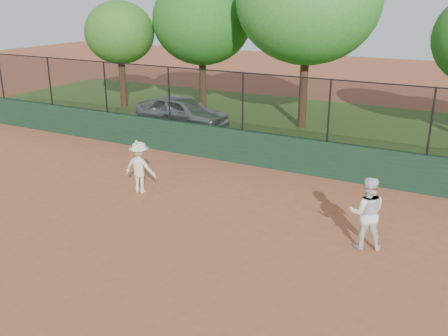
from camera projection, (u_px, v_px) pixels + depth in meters
The scene contains 10 objects.
ground at pixel (154, 234), 12.40m from camera, with size 80.00×80.00×0.00m, color #9E5133.
back_wall at pixel (255, 149), 17.21m from camera, with size 26.00×0.20×1.20m, color #183521.
grass_strip at pixel (310, 127), 22.41m from camera, with size 36.00×12.00×0.01m, color #2F4F18.
parked_car at pixel (182, 112), 21.98m from camera, with size 1.73×4.29×1.46m, color #B0B5BB.
player_second at pixel (366, 213), 11.50m from camera, with size 0.85×0.66×1.75m, color white.
player_main at pixel (140, 167), 14.82m from camera, with size 1.06×0.77×1.75m.
fence_assembly at pixel (255, 102), 16.68m from camera, with size 26.00×0.06×2.00m.
tree_0 at pixel (119, 33), 25.31m from camera, with size 3.65×3.32×5.39m.
tree_1 at pixel (202, 21), 24.08m from camera, with size 4.93×4.49×6.59m.
tree_2 at pixel (308, 1), 20.62m from camera, with size 6.11×5.56×8.05m.
Camera 1 is at (6.78, -9.05, 5.64)m, focal length 40.00 mm.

